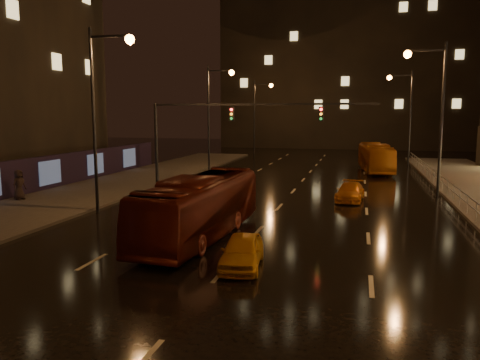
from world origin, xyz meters
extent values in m
plane|color=black|center=(0.00, 20.00, 0.00)|extent=(140.00, 140.00, 0.00)
cube|color=#38332D|center=(-13.50, 15.00, 0.07)|extent=(7.00, 70.00, 0.15)
cube|color=black|center=(4.00, 72.00, 18.00)|extent=(44.00, 16.00, 36.00)
cylinder|color=black|center=(-9.60, 20.00, 3.10)|extent=(0.22, 0.22, 6.20)
cube|color=black|center=(-2.00, 20.00, 6.10)|extent=(15.20, 0.14, 0.14)
cube|color=black|center=(-4.00, 20.00, 5.45)|extent=(0.32, 0.18, 0.95)
cube|color=black|center=(2.00, 20.00, 5.45)|extent=(0.32, 0.18, 0.95)
sphere|color=#FF1E19|center=(-4.00, 19.88, 5.75)|extent=(0.18, 0.18, 0.18)
cylinder|color=#99999E|center=(10.20, 44.00, 0.65)|extent=(0.04, 0.04, 1.00)
cube|color=#99999E|center=(10.20, 18.00, 1.10)|extent=(0.05, 56.00, 0.05)
cube|color=#99999E|center=(10.20, 18.00, 0.70)|extent=(0.05, 56.00, 0.05)
imported|color=#4D130B|center=(-2.23, 8.33, 1.39)|extent=(2.87, 10.06, 2.77)
imported|color=#A55410|center=(6.00, 35.48, 1.34)|extent=(3.25, 9.80, 2.68)
imported|color=orange|center=(0.54, 4.81, 0.58)|extent=(1.77, 3.56, 1.17)
imported|color=#C26612|center=(4.00, 19.21, 0.57)|extent=(1.87, 4.01, 1.13)
imported|color=black|center=(-16.00, 13.58, 1.09)|extent=(0.69, 0.98, 1.88)
camera|label=1|loc=(4.48, -10.87, 5.42)|focal=35.00mm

